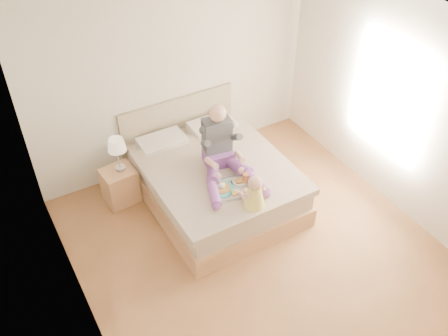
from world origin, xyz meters
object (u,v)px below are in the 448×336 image
baby (254,194)px  adult (222,152)px  tray (230,187)px  bed (212,178)px  nightstand (120,186)px

baby → adult: bearing=83.1°
adult → tray: 0.45m
adult → baby: bearing=-80.8°
tray → baby: size_ratio=1.44×
bed → adult: size_ratio=2.02×
tray → nightstand: bearing=147.6°
adult → baby: (-0.01, -0.75, -0.08)m
adult → baby: size_ratio=2.59×
bed → nightstand: 1.21m
bed → nightstand: (-1.08, 0.54, -0.07)m
adult → bed: bearing=110.4°
baby → nightstand: bearing=120.8°
adult → tray: (-0.11, -0.38, -0.22)m
nightstand → adult: adult is taller
bed → baby: baby is taller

